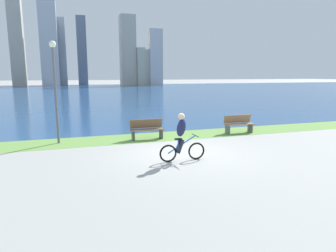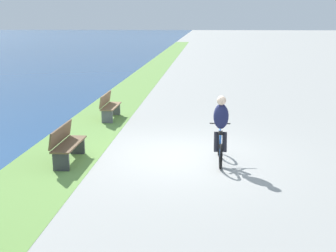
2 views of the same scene
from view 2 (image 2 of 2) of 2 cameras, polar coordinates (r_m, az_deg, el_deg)
ground_plane at (r=10.92m, az=1.83°, el=-4.07°), size 300.00×300.00×0.00m
grass_strip_bayside at (r=11.49m, az=-13.78°, el=-3.53°), size 120.00×2.07×0.01m
cyclist_lead at (r=10.32m, az=7.02°, el=-0.46°), size 1.63×0.52×1.64m
bench_near_path at (r=10.67m, az=-13.34°, el=-2.36°), size 1.50×0.47×0.90m
bench_far_along_path at (r=15.12m, az=-7.82°, el=2.63°), size 1.50×0.47×0.90m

